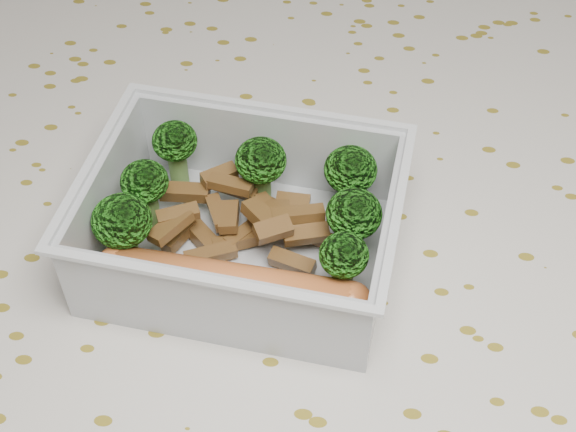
# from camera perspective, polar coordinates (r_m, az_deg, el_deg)

# --- Properties ---
(dining_table) EXTENTS (1.40, 0.90, 0.75)m
(dining_table) POSITION_cam_1_polar(r_m,az_deg,el_deg) (0.57, 0.77, -7.25)
(dining_table) COLOR brown
(dining_table) RESTS_ON ground
(tablecloth) EXTENTS (1.46, 0.96, 0.19)m
(tablecloth) POSITION_cam_1_polar(r_m,az_deg,el_deg) (0.53, 0.82, -4.12)
(tablecloth) COLOR silver
(tablecloth) RESTS_ON dining_table
(lunch_container) EXTENTS (0.20, 0.16, 0.06)m
(lunch_container) POSITION_cam_1_polar(r_m,az_deg,el_deg) (0.47, -3.22, -1.18)
(lunch_container) COLOR silver
(lunch_container) RESTS_ON tablecloth
(broccoli_florets) EXTENTS (0.16, 0.11, 0.05)m
(broccoli_florets) POSITION_cam_1_polar(r_m,az_deg,el_deg) (0.47, -2.84, 1.50)
(broccoli_florets) COLOR #608C3F
(broccoli_florets) RESTS_ON lunch_container
(meat_pile) EXTENTS (0.12, 0.07, 0.03)m
(meat_pile) POSITION_cam_1_polar(r_m,az_deg,el_deg) (0.48, -3.22, -0.30)
(meat_pile) COLOR brown
(meat_pile) RESTS_ON lunch_container
(sausage) EXTENTS (0.16, 0.04, 0.03)m
(sausage) POSITION_cam_1_polar(r_m,az_deg,el_deg) (0.45, -3.99, -4.88)
(sausage) COLOR #C8652F
(sausage) RESTS_ON lunch_container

